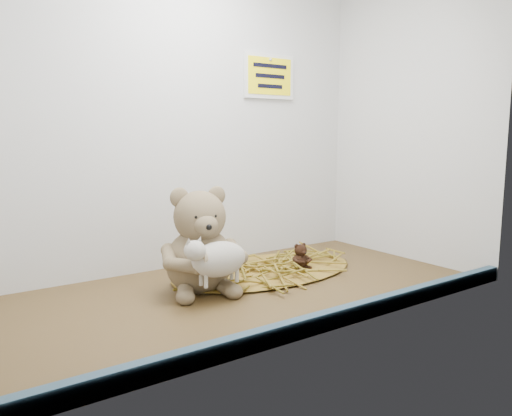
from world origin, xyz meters
TOP-DOWN VIEW (x-y plane):
  - alcove_shell at (0.00, 9.00)cm, footprint 120.40×60.20cm
  - front_rail at (0.00, -28.80)cm, footprint 119.28×2.20cm
  - straw_bed at (15.27, 10.77)cm, footprint 54.84×31.84cm
  - main_teddy at (-7.04, 6.86)cm, footprint 24.85×25.68cm
  - toy_lamb at (-7.04, -2.18)cm, footprint 17.50×10.68cm
  - mini_teddy_tan at (6.57, 15.25)cm, footprint 7.40×7.61cm
  - mini_teddy_brown at (23.97, 6.30)cm, footprint 6.09×6.38cm
  - wall_sign at (30.00, 29.40)cm, footprint 16.00×1.20cm

SIDE VIEW (x-z plane):
  - straw_bed at x=15.27cm, z-range 0.00..1.06cm
  - front_rail at x=0.00cm, z-range 0.00..3.60cm
  - mini_teddy_brown at x=23.97cm, z-range 1.06..8.03cm
  - mini_teddy_tan at x=6.57cm, z-range 1.06..8.27cm
  - toy_lamb at x=-7.04cm, z-range 3.94..15.25cm
  - main_teddy at x=-7.04cm, z-range 0.00..25.23cm
  - alcove_shell at x=0.00cm, z-range -0.20..90.20cm
  - wall_sign at x=30.00cm, z-range 49.50..60.50cm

